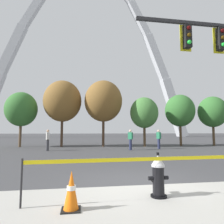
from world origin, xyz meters
TOP-DOWN VIEW (x-y plane):
  - ground_plane at (0.00, 0.00)m, footprint 240.00×240.00m
  - fire_hydrant at (0.13, -1.18)m, footprint 0.46×0.48m
  - caution_tape_barrier at (0.18, -1.30)m, footprint 5.86×0.27m
  - traffic_cone_by_hydrant at (-1.77, -1.65)m, footprint 0.36×0.36m
  - monument_arch at (0.00, 45.35)m, footprint 53.69×2.28m
  - tree_far_left at (-7.23, 14.39)m, footprint 2.96×2.96m
  - tree_left_mid at (-3.42, 14.28)m, footprint 3.67×3.67m
  - tree_center_left at (0.53, 13.62)m, footprint 3.66×3.66m
  - tree_center_right at (4.45, 13.02)m, footprint 2.72×2.72m
  - tree_right_mid at (8.40, 13.46)m, footprint 2.98×2.98m
  - tree_far_right at (11.88, 13.20)m, footprint 2.89×2.89m
  - pedestrian_walking_left at (4.87, 10.50)m, footprint 0.33×0.39m
  - pedestrian_standing_center at (2.25, 9.78)m, footprint 0.38×0.38m
  - pedestrian_walking_right at (-4.08, 10.21)m, footprint 0.29×0.38m

SIDE VIEW (x-z plane):
  - ground_plane at x=0.00m, z-range 0.00..0.00m
  - traffic_cone_by_hydrant at x=-1.77m, z-range -0.01..0.72m
  - fire_hydrant at x=0.13m, z-range -0.03..0.96m
  - caution_tape_barrier at x=0.18m, z-range 0.19..1.13m
  - pedestrian_walking_left at x=4.87m, z-range 0.02..1.61m
  - pedestrian_standing_center at x=2.25m, z-range 0.02..1.61m
  - pedestrian_walking_right at x=-4.08m, z-range 0.02..1.61m
  - tree_center_right at x=4.45m, z-range 0.87..5.63m
  - tree_far_right at x=11.88m, z-range 0.93..5.99m
  - tree_far_left at x=-7.23m, z-range 0.95..6.13m
  - tree_right_mid at x=8.40m, z-range 0.96..6.17m
  - tree_center_left at x=0.53m, z-range 1.18..7.59m
  - tree_left_mid at x=-3.42m, z-range 1.18..7.60m
  - monument_arch at x=0.00m, z-range -2.76..44.46m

